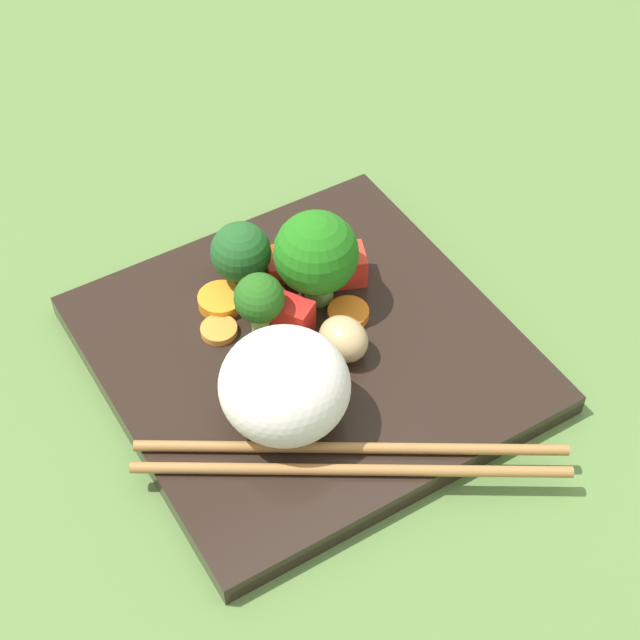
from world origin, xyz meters
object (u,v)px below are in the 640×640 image
chopstick_pair (351,459)px  carrot_slice_4 (219,330)px  square_plate (307,353)px  broccoli_floret_2 (241,254)px  rice_mound (285,385)px

chopstick_pair → carrot_slice_4: bearing=130.3°
square_plate → broccoli_floret_2: 7.37cm
broccoli_floret_2 → carrot_slice_4: 4.94cm
rice_mound → broccoli_floret_2: (3.39, 10.38, -0.17)cm
square_plate → carrot_slice_4: carrot_slice_4 is taller
rice_mound → carrot_slice_4: rice_mound is taller
broccoli_floret_2 → carrot_slice_4: bearing=-141.5°
carrot_slice_4 → chopstick_pair: 12.32cm
rice_mound → chopstick_pair: rice_mound is taller
broccoli_floret_2 → carrot_slice_4: broccoli_floret_2 is taller
square_plate → broccoli_floret_2: broccoli_floret_2 is taller
broccoli_floret_2 → chopstick_pair: size_ratio=0.24×
carrot_slice_4 → broccoli_floret_2: bearing=38.5°
square_plate → broccoli_floret_2: bearing=94.9°
carrot_slice_4 → rice_mound: bearing=-90.5°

